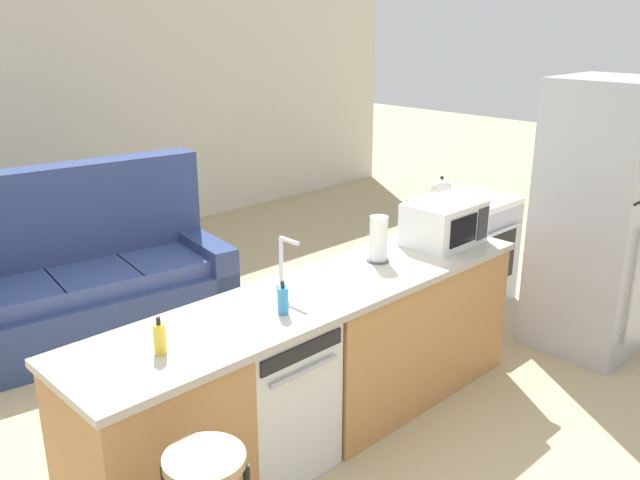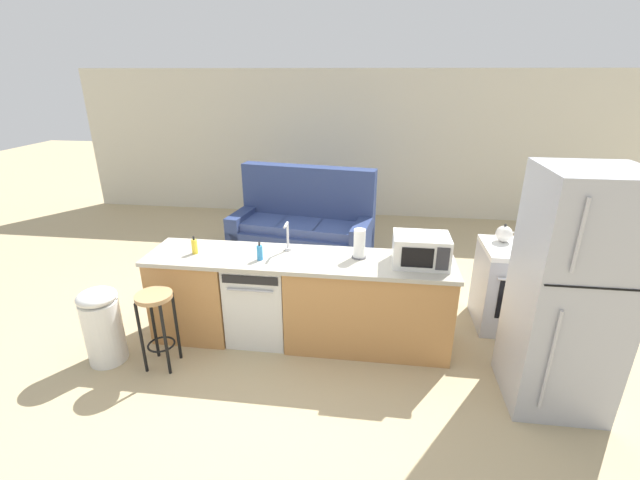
{
  "view_description": "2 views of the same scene",
  "coord_description": "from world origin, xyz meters",
  "px_view_note": "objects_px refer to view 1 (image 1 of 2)",
  "views": [
    {
      "loc": [
        -2.23,
        -2.45,
        2.33
      ],
      "look_at": [
        0.51,
        0.36,
        1.01
      ],
      "focal_mm": 38.0,
      "sensor_mm": 36.0,
      "label": 1
    },
    {
      "loc": [
        0.84,
        -3.66,
        2.55
      ],
      "look_at": [
        0.32,
        0.24,
        0.99
      ],
      "focal_mm": 24.0,
      "sensor_mm": 36.0,
      "label": 2
    }
  ],
  "objects_px": {
    "refrigerator": "(598,218)",
    "microwave": "(444,223)",
    "dish_soap_bottle": "(160,338)",
    "stove_range": "(462,250)",
    "soap_bottle": "(283,300)",
    "kettle": "(441,189)",
    "paper_towel_roll": "(378,240)",
    "dishwasher": "(265,394)",
    "couch": "(88,283)"
  },
  "relations": [
    {
      "from": "stove_range",
      "to": "refrigerator",
      "type": "distance_m",
      "value": 1.21
    },
    {
      "from": "kettle",
      "to": "couch",
      "type": "relative_size",
      "value": 0.1
    },
    {
      "from": "dish_soap_bottle",
      "to": "soap_bottle",
      "type": "bearing_deg",
      "value": -5.47
    },
    {
      "from": "paper_towel_roll",
      "to": "couch",
      "type": "distance_m",
      "value": 2.38
    },
    {
      "from": "stove_range",
      "to": "paper_towel_roll",
      "type": "xyz_separation_m",
      "value": [
        -1.63,
        -0.47,
        0.59
      ]
    },
    {
      "from": "couch",
      "to": "kettle",
      "type": "bearing_deg",
      "value": -32.61
    },
    {
      "from": "couch",
      "to": "stove_range",
      "type": "bearing_deg",
      "value": -33.0
    },
    {
      "from": "dishwasher",
      "to": "microwave",
      "type": "distance_m",
      "value": 1.65
    },
    {
      "from": "kettle",
      "to": "dishwasher",
      "type": "bearing_deg",
      "value": -164.42
    },
    {
      "from": "soap_bottle",
      "to": "stove_range",
      "type": "bearing_deg",
      "value": 14.23
    },
    {
      "from": "microwave",
      "to": "stove_range",
      "type": "bearing_deg",
      "value": 27.17
    },
    {
      "from": "paper_towel_roll",
      "to": "soap_bottle",
      "type": "bearing_deg",
      "value": -169.32
    },
    {
      "from": "stove_range",
      "to": "couch",
      "type": "bearing_deg",
      "value": 147.0
    },
    {
      "from": "dishwasher",
      "to": "kettle",
      "type": "relative_size",
      "value": 4.1
    },
    {
      "from": "stove_range",
      "to": "kettle",
      "type": "xyz_separation_m",
      "value": [
        -0.17,
        0.13,
        0.53
      ]
    },
    {
      "from": "soap_bottle",
      "to": "kettle",
      "type": "distance_m",
      "value": 2.51
    },
    {
      "from": "microwave",
      "to": "dish_soap_bottle",
      "type": "xyz_separation_m",
      "value": [
        -2.14,
        -0.03,
        -0.07
      ]
    },
    {
      "from": "dish_soap_bottle",
      "to": "kettle",
      "type": "distance_m",
      "value": 3.13
    },
    {
      "from": "soap_bottle",
      "to": "couch",
      "type": "height_order",
      "value": "couch"
    },
    {
      "from": "dishwasher",
      "to": "dish_soap_bottle",
      "type": "bearing_deg",
      "value": -176.8
    },
    {
      "from": "dish_soap_bottle",
      "to": "dishwasher",
      "type": "bearing_deg",
      "value": 3.2
    },
    {
      "from": "couch",
      "to": "dish_soap_bottle",
      "type": "bearing_deg",
      "value": -107.19
    },
    {
      "from": "refrigerator",
      "to": "dish_soap_bottle",
      "type": "height_order",
      "value": "refrigerator"
    },
    {
      "from": "soap_bottle",
      "to": "couch",
      "type": "relative_size",
      "value": 0.08
    },
    {
      "from": "stove_range",
      "to": "refrigerator",
      "type": "bearing_deg",
      "value": -90.01
    },
    {
      "from": "dish_soap_bottle",
      "to": "couch",
      "type": "bearing_deg",
      "value": 72.81
    },
    {
      "from": "stove_range",
      "to": "microwave",
      "type": "distance_m",
      "value": 1.34
    },
    {
      "from": "dishwasher",
      "to": "couch",
      "type": "height_order",
      "value": "couch"
    },
    {
      "from": "stove_range",
      "to": "dish_soap_bottle",
      "type": "height_order",
      "value": "dish_soap_bottle"
    },
    {
      "from": "kettle",
      "to": "soap_bottle",
      "type": "bearing_deg",
      "value": -161.95
    },
    {
      "from": "refrigerator",
      "to": "microwave",
      "type": "distance_m",
      "value": 1.21
    },
    {
      "from": "refrigerator",
      "to": "dish_soap_bottle",
      "type": "relative_size",
      "value": 10.99
    },
    {
      "from": "paper_towel_roll",
      "to": "stove_range",
      "type": "bearing_deg",
      "value": 16.18
    },
    {
      "from": "dishwasher",
      "to": "refrigerator",
      "type": "xyz_separation_m",
      "value": [
        2.6,
        -0.55,
        0.55
      ]
    },
    {
      "from": "dish_soap_bottle",
      "to": "kettle",
      "type": "relative_size",
      "value": 0.86
    },
    {
      "from": "soap_bottle",
      "to": "kettle",
      "type": "xyz_separation_m",
      "value": [
        2.38,
        0.78,
        0.01
      ]
    },
    {
      "from": "stove_range",
      "to": "kettle",
      "type": "relative_size",
      "value": 4.39
    },
    {
      "from": "stove_range",
      "to": "soap_bottle",
      "type": "bearing_deg",
      "value": -165.77
    },
    {
      "from": "refrigerator",
      "to": "couch",
      "type": "xyz_separation_m",
      "value": [
        -2.53,
        2.74,
        -0.57
      ]
    },
    {
      "from": "refrigerator",
      "to": "couch",
      "type": "relative_size",
      "value": 0.92
    },
    {
      "from": "paper_towel_roll",
      "to": "kettle",
      "type": "height_order",
      "value": "paper_towel_roll"
    },
    {
      "from": "refrigerator",
      "to": "microwave",
      "type": "bearing_deg",
      "value": 152.89
    },
    {
      "from": "paper_towel_roll",
      "to": "dish_soap_bottle",
      "type": "relative_size",
      "value": 1.6
    },
    {
      "from": "paper_towel_roll",
      "to": "couch",
      "type": "relative_size",
      "value": 0.13
    },
    {
      "from": "dishwasher",
      "to": "dish_soap_bottle",
      "type": "xyz_separation_m",
      "value": [
        -0.61,
        -0.03,
        0.55
      ]
    },
    {
      "from": "paper_towel_roll",
      "to": "microwave",
      "type": "bearing_deg",
      "value": -7.79
    },
    {
      "from": "refrigerator",
      "to": "dish_soap_bottle",
      "type": "xyz_separation_m",
      "value": [
        -3.21,
        0.52,
        0.01
      ]
    },
    {
      "from": "soap_bottle",
      "to": "kettle",
      "type": "height_order",
      "value": "kettle"
    },
    {
      "from": "dish_soap_bottle",
      "to": "couch",
      "type": "height_order",
      "value": "couch"
    },
    {
      "from": "dish_soap_bottle",
      "to": "refrigerator",
      "type": "bearing_deg",
      "value": -9.11
    }
  ]
}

